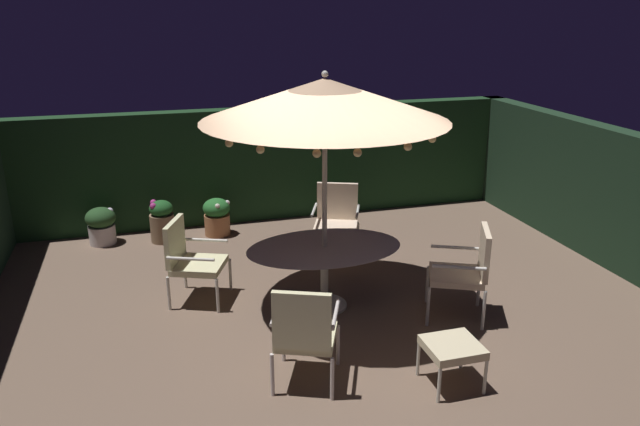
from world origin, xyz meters
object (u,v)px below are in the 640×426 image
(patio_chair_southeast, at_px, (336,217))
(potted_plant_back_left, at_px, (339,204))
(ottoman_footrest, at_px, (452,349))
(patio_dining_table, at_px, (324,256))
(patio_umbrella, at_px, (325,100))
(potted_plant_left_near, at_px, (217,216))
(patio_chair_northeast, at_px, (304,331))
(patio_chair_north, at_px, (190,256))
(potted_plant_back_right, at_px, (101,224))
(potted_plant_left_far, at_px, (162,221))
(patio_chair_east, at_px, (467,267))

(patio_chair_southeast, xyz_separation_m, potted_plant_back_left, (0.41, 1.19, -0.22))
(patio_chair_southeast, height_order, ottoman_footrest, patio_chair_southeast)
(patio_dining_table, bearing_deg, patio_umbrella, 66.98)
(patio_umbrella, xyz_separation_m, ottoman_footrest, (0.68, -1.81, -2.02))
(potted_plant_left_near, bearing_deg, patio_dining_table, -71.42)
(patio_chair_northeast, xyz_separation_m, potted_plant_back_left, (1.64, 4.12, -0.24))
(patio_umbrella, distance_m, patio_chair_northeast, 2.42)
(ottoman_footrest, bearing_deg, patio_umbrella, 110.64)
(patio_dining_table, relative_size, patio_chair_north, 1.81)
(patio_umbrella, relative_size, potted_plant_back_right, 4.91)
(patio_umbrella, height_order, potted_plant_back_left, patio_umbrella)
(patio_chair_north, xyz_separation_m, potted_plant_back_left, (2.49, 2.05, -0.22))
(patio_umbrella, bearing_deg, potted_plant_left_far, 123.01)
(patio_umbrella, distance_m, ottoman_footrest, 2.80)
(patio_chair_northeast, xyz_separation_m, ottoman_footrest, (1.30, -0.35, -0.20))
(patio_chair_northeast, relative_size, potted_plant_back_right, 1.88)
(patio_dining_table, xyz_separation_m, patio_chair_north, (-1.47, 0.61, -0.08))
(potted_plant_back_left, distance_m, potted_plant_back_right, 3.60)
(patio_chair_north, xyz_separation_m, patio_chair_northeast, (0.85, -2.07, 0.02))
(patio_umbrella, distance_m, patio_chair_southeast, 2.43)
(patio_chair_north, bearing_deg, patio_umbrella, -22.51)
(patio_dining_table, relative_size, patio_chair_southeast, 1.79)
(patio_umbrella, distance_m, patio_chair_east, 2.40)
(ottoman_footrest, relative_size, potted_plant_back_left, 0.81)
(patio_umbrella, bearing_deg, ottoman_footrest, -69.36)
(patio_chair_southeast, bearing_deg, potted_plant_back_left, 70.74)
(patio_dining_table, distance_m, patio_chair_east, 1.59)
(potted_plant_left_far, distance_m, potted_plant_back_left, 2.74)
(ottoman_footrest, xyz_separation_m, potted_plant_back_left, (0.34, 4.46, -0.04))
(patio_chair_southeast, relative_size, potted_plant_left_far, 1.57)
(patio_dining_table, height_order, potted_plant_back_right, patio_dining_table)
(patio_chair_east, bearing_deg, patio_chair_north, 156.32)
(patio_dining_table, bearing_deg, patio_chair_north, 157.49)
(patio_chair_north, xyz_separation_m, ottoman_footrest, (2.15, -2.42, -0.18))
(patio_chair_east, height_order, potted_plant_left_far, patio_chair_east)
(patio_chair_northeast, height_order, ottoman_footrest, patio_chair_northeast)
(patio_chair_northeast, height_order, patio_chair_east, patio_chair_east)
(patio_chair_north, relative_size, patio_chair_northeast, 0.95)
(patio_chair_southeast, distance_m, potted_plant_back_right, 3.46)
(potted_plant_left_far, bearing_deg, patio_chair_southeast, -26.93)
(patio_chair_north, bearing_deg, potted_plant_left_far, 97.13)
(patio_umbrella, height_order, patio_chair_north, patio_umbrella)
(patio_chair_east, xyz_separation_m, potted_plant_back_right, (-4.02, 3.47, -0.31))
(patio_chair_northeast, bearing_deg, potted_plant_back_left, 68.27)
(patio_dining_table, relative_size, potted_plant_back_left, 2.96)
(ottoman_footrest, xyz_separation_m, potted_plant_left_near, (-1.59, 4.51, -0.08))
(patio_dining_table, relative_size, patio_umbrella, 0.66)
(patio_chair_east, relative_size, potted_plant_back_right, 1.91)
(potted_plant_back_left, bearing_deg, patio_chair_north, -140.54)
(patio_chair_north, height_order, patio_chair_northeast, patio_chair_northeast)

